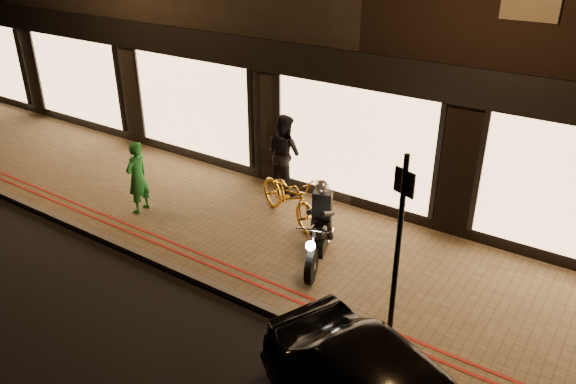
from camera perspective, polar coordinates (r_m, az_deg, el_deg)
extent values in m
plane|color=black|center=(9.69, -5.22, -11.09)|extent=(90.00, 90.00, 0.00)
cube|color=#756648|center=(10.98, 1.35, -5.64)|extent=(50.00, 4.00, 0.12)
cube|color=#59544C|center=(9.68, -5.04, -10.66)|extent=(50.00, 0.14, 0.12)
cube|color=maroon|center=(9.90, -3.59, -9.24)|extent=(50.00, 0.06, 0.01)
cube|color=maroon|center=(10.03, -2.89, -8.70)|extent=(50.00, 0.06, 0.01)
cube|color=black|center=(11.35, 7.00, 12.24)|extent=(48.00, 0.12, 0.70)
cube|color=#FFC27F|center=(17.63, -20.62, 10.64)|extent=(3.60, 0.06, 2.38)
cube|color=#FFC27F|center=(14.31, -9.67, 8.59)|extent=(3.60, 0.06, 2.38)
cube|color=#FFC27F|center=(11.81, 6.58, 4.96)|extent=(3.60, 0.06, 2.38)
cylinder|color=black|center=(9.76, 2.37, -7.53)|extent=(0.33, 0.64, 0.64)
cylinder|color=black|center=(10.84, 3.84, -3.82)|extent=(0.33, 0.64, 0.64)
cylinder|color=silver|center=(9.76, 2.37, -7.53)|extent=(0.18, 0.18, 0.14)
cylinder|color=silver|center=(10.84, 3.84, -3.82)|extent=(0.18, 0.18, 0.14)
cube|color=black|center=(10.29, 3.22, -5.06)|extent=(0.48, 0.75, 0.30)
ellipsoid|color=black|center=(10.03, 3.11, -3.96)|extent=(0.47, 0.58, 0.29)
cube|color=black|center=(10.40, 3.59, -2.81)|extent=(0.39, 0.59, 0.09)
cylinder|color=silver|center=(9.55, 2.63, -3.90)|extent=(0.58, 0.23, 0.03)
cylinder|color=silver|center=(9.63, 2.47, -5.88)|extent=(0.16, 0.33, 0.71)
sphere|color=white|center=(9.43, 2.30, -5.50)|extent=(0.22, 0.22, 0.17)
cylinder|color=silver|center=(10.72, 4.32, -4.47)|extent=(0.25, 0.54, 0.07)
cube|color=black|center=(10.12, 3.50, -1.42)|extent=(0.39, 0.32, 0.55)
sphere|color=#B4B7BB|center=(9.88, 3.50, 0.53)|extent=(0.33, 0.33, 0.26)
cylinder|color=black|center=(9.85, 2.23, -2.00)|extent=(0.36, 0.57, 0.34)
cylinder|color=black|center=(9.80, 4.05, -2.22)|extent=(0.21, 0.61, 0.34)
cylinder|color=black|center=(10.32, 2.63, -3.65)|extent=(0.26, 0.28, 0.46)
cylinder|color=black|center=(10.28, 4.16, -3.83)|extent=(0.13, 0.27, 0.46)
cylinder|color=black|center=(8.03, 11.03, -6.16)|extent=(0.10, 0.10, 3.00)
cube|color=black|center=(7.51, 11.74, 0.95)|extent=(0.34, 0.16, 0.35)
imported|color=gold|center=(11.59, 0.10, -0.46)|extent=(2.14, 1.48, 1.07)
imported|color=#207B32|center=(12.25, -15.06, 1.45)|extent=(0.43, 0.61, 1.58)
imported|color=black|center=(12.68, -0.36, 3.90)|extent=(1.07, 0.95, 1.84)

